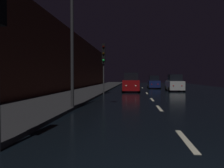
{
  "coord_description": "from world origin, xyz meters",
  "views": [
    {
      "loc": [
        -1.34,
        -3.02,
        1.63
      ],
      "look_at": [
        -3.32,
        18.04,
        1.0
      ],
      "focal_mm": 37.0,
      "sensor_mm": 36.0,
      "label": 1
    }
  ],
  "objects": [
    {
      "name": "streetlamp_overhead",
      "position": [
        -3.91,
        8.22,
        4.65
      ],
      "size": [
        1.7,
        0.44,
        6.98
      ],
      "color": "#2D2D30",
      "rests_on": "ground"
    },
    {
      "name": "sidewalk_left",
      "position": [
        -6.48,
        24.5,
        0.07
      ],
      "size": [
        4.4,
        84.0,
        0.15
      ],
      "primitive_type": "cube",
      "color": "#28282B",
      "rests_on": "ground"
    },
    {
      "name": "building_facade_left",
      "position": [
        -9.08,
        21.0,
        3.62
      ],
      "size": [
        0.8,
        63.0,
        7.25
      ],
      "primitive_type": "cube",
      "color": "#472319",
      "rests_on": "ground"
    },
    {
      "name": "car_parked_right_far",
      "position": [
        3.38,
        24.15,
        0.89
      ],
      "size": [
        1.78,
        3.86,
        1.94
      ],
      "rotation": [
        0.0,
        0.0,
        1.57
      ],
      "color": "silver",
      "rests_on": "ground"
    },
    {
      "name": "ground",
      "position": [
        0.0,
        24.5,
        -0.01
      ],
      "size": [
        25.36,
        84.0,
        0.02
      ],
      "primitive_type": "cube",
      "color": "black"
    },
    {
      "name": "traffic_light_far_left",
      "position": [
        -4.18,
        18.71,
        3.48
      ],
      "size": [
        0.32,
        0.47,
        4.8
      ],
      "rotation": [
        0.0,
        0.0,
        -1.52
      ],
      "color": "#38383A",
      "rests_on": "ground"
    },
    {
      "name": "lane_centerline",
      "position": [
        0.0,
        15.75,
        0.01
      ],
      "size": [
        0.16,
        31.43,
        0.01
      ],
      "color": "beige",
      "rests_on": "ground"
    },
    {
      "name": "car_approaching_headlights",
      "position": [
        -1.61,
        22.48,
        0.97
      ],
      "size": [
        1.94,
        4.2,
        2.11
      ],
      "rotation": [
        0.0,
        0.0,
        -1.57
      ],
      "color": "maroon",
      "rests_on": "ground"
    },
    {
      "name": "car_distant_taillights",
      "position": [
        1.55,
        30.56,
        0.85
      ],
      "size": [
        1.7,
        3.68,
        1.85
      ],
      "rotation": [
        0.0,
        0.0,
        1.57
      ],
      "color": "#141E51",
      "rests_on": "ground"
    }
  ]
}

